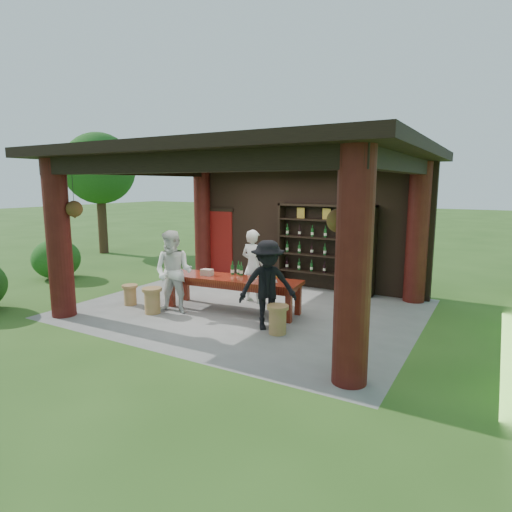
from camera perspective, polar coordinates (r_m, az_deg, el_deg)
The scene contains 15 objects.
ground at distance 9.77m, azimuth -1.18°, elevation -7.00°, with size 90.00×90.00×0.00m, color #2D5119.
pavilion at distance 9.76m, azimuth 0.02°, elevation 5.71°, with size 7.50×6.00×3.60m.
wine_shelf at distance 11.30m, azimuth 9.18°, elevation 1.09°, with size 2.59×0.39×2.28m.
tasting_table at distance 9.49m, azimuth -3.12°, elevation -3.59°, with size 3.16×1.11×0.75m.
stool_near_left at distance 9.62m, azimuth -13.66°, elevation -5.70°, with size 0.43×0.43×0.56m.
stool_near_right at distance 8.12m, azimuth 2.90°, elevation -8.36°, with size 0.42×0.42×0.55m.
stool_far_left at distance 10.42m, azimuth -16.44°, elevation -4.91°, with size 0.36×0.36×0.47m.
host at distance 10.13m, azimuth -0.39°, elevation -1.34°, with size 0.63×0.42×1.74m, color silver.
guest_woman at distance 9.43m, azimuth -10.92°, elevation -2.13°, with size 0.88×0.68×1.81m, color silver.
guest_man at distance 8.24m, azimuth 1.57°, elevation -3.89°, with size 1.12×0.65×1.74m, color black.
table_bottles at distance 9.72m, azimuth -2.50°, elevation -1.61°, with size 0.30×0.18×0.31m.
table_glasses at distance 9.11m, azimuth 1.45°, elevation -2.87°, with size 0.61×0.29×0.15m.
napkin_basket at distance 9.72m, azimuth -6.56°, elevation -2.17°, with size 0.26×0.18×0.14m, color #BF6672.
shrubs at distance 8.54m, azimuth 27.45°, elevation -6.71°, with size 19.61×9.23×1.36m.
trees at distance 9.71m, azimuth 22.66°, elevation 12.27°, with size 21.98×9.23×4.80m.
Camera 1 is at (4.86, -8.01, 2.79)m, focal length 30.00 mm.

